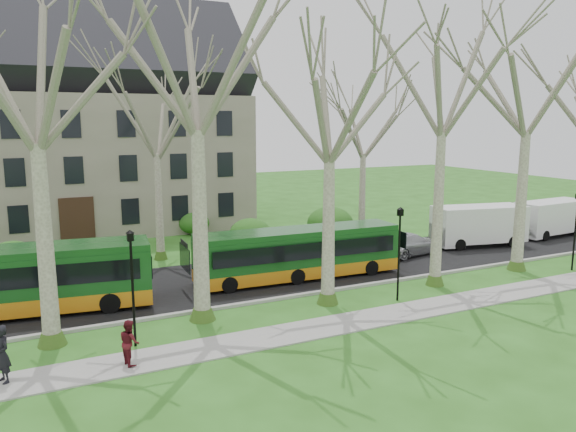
{
  "coord_description": "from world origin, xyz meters",
  "views": [
    {
      "loc": [
        -9.61,
        -21.2,
        8.34
      ],
      "look_at": [
        2.3,
        3.0,
        3.65
      ],
      "focal_mm": 35.0,
      "sensor_mm": 36.0,
      "label": 1
    }
  ],
  "objects_px": {
    "pedestrian_a": "(2,354)",
    "bus_follow": "(299,253)",
    "bus_lead": "(5,281)",
    "van_a": "(479,226)",
    "pedestrian_b": "(130,342)",
    "van_b": "(551,218)",
    "sedan": "(409,244)"
  },
  "relations": [
    {
      "from": "sedan",
      "to": "van_a",
      "type": "relative_size",
      "value": 0.79
    },
    {
      "from": "bus_follow",
      "to": "sedan",
      "type": "height_order",
      "value": "bus_follow"
    },
    {
      "from": "bus_lead",
      "to": "pedestrian_a",
      "type": "distance_m",
      "value": 6.88
    },
    {
      "from": "bus_follow",
      "to": "pedestrian_a",
      "type": "bearing_deg",
      "value": -152.4
    },
    {
      "from": "van_a",
      "to": "pedestrian_a",
      "type": "height_order",
      "value": "van_a"
    },
    {
      "from": "van_a",
      "to": "pedestrian_b",
      "type": "distance_m",
      "value": 25.54
    },
    {
      "from": "sedan",
      "to": "van_a",
      "type": "height_order",
      "value": "van_a"
    },
    {
      "from": "bus_lead",
      "to": "pedestrian_b",
      "type": "distance_m",
      "value": 8.23
    },
    {
      "from": "bus_lead",
      "to": "pedestrian_b",
      "type": "xyz_separation_m",
      "value": [
        3.79,
        -7.27,
        -0.71
      ]
    },
    {
      "from": "bus_lead",
      "to": "bus_follow",
      "type": "distance_m",
      "value": 13.78
    },
    {
      "from": "sedan",
      "to": "pedestrian_b",
      "type": "xyz_separation_m",
      "value": [
        -18.4,
        -8.35,
        0.09
      ]
    },
    {
      "from": "van_a",
      "to": "pedestrian_a",
      "type": "xyz_separation_m",
      "value": [
        -27.99,
        -7.96,
        -0.39
      ]
    },
    {
      "from": "bus_follow",
      "to": "pedestrian_b",
      "type": "relative_size",
      "value": 6.92
    },
    {
      "from": "bus_lead",
      "to": "van_a",
      "type": "xyz_separation_m",
      "value": [
        27.91,
        1.1,
        -0.18
      ]
    },
    {
      "from": "bus_follow",
      "to": "sedan",
      "type": "distance_m",
      "value": 8.59
    },
    {
      "from": "sedan",
      "to": "pedestrian_b",
      "type": "height_order",
      "value": "pedestrian_b"
    },
    {
      "from": "bus_lead",
      "to": "van_b",
      "type": "height_order",
      "value": "bus_lead"
    },
    {
      "from": "bus_lead",
      "to": "bus_follow",
      "type": "xyz_separation_m",
      "value": [
        13.77,
        -0.47,
        -0.14
      ]
    },
    {
      "from": "van_b",
      "to": "pedestrian_a",
      "type": "distance_m",
      "value": 35.9
    },
    {
      "from": "bus_follow",
      "to": "van_a",
      "type": "xyz_separation_m",
      "value": [
        14.14,
        1.57,
        -0.04
      ]
    },
    {
      "from": "pedestrian_a",
      "to": "pedestrian_b",
      "type": "distance_m",
      "value": 3.89
    },
    {
      "from": "sedan",
      "to": "van_b",
      "type": "bearing_deg",
      "value": -99.96
    },
    {
      "from": "van_b",
      "to": "pedestrian_b",
      "type": "xyz_separation_m",
      "value": [
        -31.11,
        -8.47,
        -0.47
      ]
    },
    {
      "from": "van_b",
      "to": "pedestrian_b",
      "type": "height_order",
      "value": "van_b"
    },
    {
      "from": "van_b",
      "to": "pedestrian_a",
      "type": "bearing_deg",
      "value": -170.45
    },
    {
      "from": "bus_lead",
      "to": "van_b",
      "type": "relative_size",
      "value": 2.08
    },
    {
      "from": "van_a",
      "to": "pedestrian_b",
      "type": "xyz_separation_m",
      "value": [
        -24.12,
        -8.37,
        -0.53
      ]
    },
    {
      "from": "bus_follow",
      "to": "van_b",
      "type": "distance_m",
      "value": 21.2
    },
    {
      "from": "bus_lead",
      "to": "pedestrian_b",
      "type": "bearing_deg",
      "value": -54.89
    },
    {
      "from": "sedan",
      "to": "pedestrian_b",
      "type": "relative_size",
      "value": 3.04
    },
    {
      "from": "pedestrian_b",
      "to": "van_a",
      "type": "bearing_deg",
      "value": -81.54
    },
    {
      "from": "pedestrian_a",
      "to": "bus_follow",
      "type": "bearing_deg",
      "value": 89.77
    }
  ]
}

